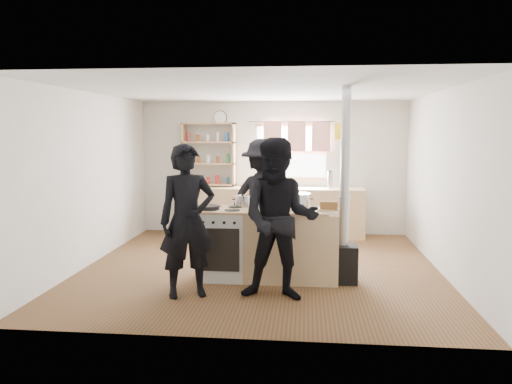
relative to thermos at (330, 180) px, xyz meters
The scene contains 14 objects.
ground 2.68m from the thermos, 115.71° to the right, with size 5.00×5.00×0.01m, color brown.
back_counter 1.23m from the thermos, behind, with size 3.40×0.55×0.90m, color tan.
shelving_unit 2.32m from the thermos, behind, with size 1.00×0.28×1.20m.
thermos is the anchor object (origin of this frame).
cooking_island 2.98m from the thermos, 108.45° to the right, with size 1.97×0.64×0.93m.
skillet_greens 3.32m from the thermos, 120.74° to the right, with size 0.41×0.41×0.05m.
roast_tray 2.90m from the thermos, 109.56° to the right, with size 0.45×0.39×0.06m.
stockpot_stove 2.87m from the thermos, 116.57° to the right, with size 0.21×0.21×0.17m.
stockpot_counter 2.79m from the thermos, 101.02° to the right, with size 0.32×0.32×0.23m.
bread_board 2.80m from the thermos, 92.84° to the right, with size 0.30×0.23×0.12m.
flue_heater 2.84m from the thermos, 88.85° to the right, with size 0.35×0.35×2.50m.
person_near_left 3.98m from the thermos, 117.02° to the right, with size 0.66×0.43×1.80m, color black.
person_near_right 3.62m from the thermos, 101.63° to the right, with size 0.91×0.71×1.87m, color black.
person_far 2.08m from the thermos, 120.98° to the right, with size 1.18×0.68×1.83m, color black.
Camera 1 is at (0.64, -6.94, 1.94)m, focal length 35.00 mm.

